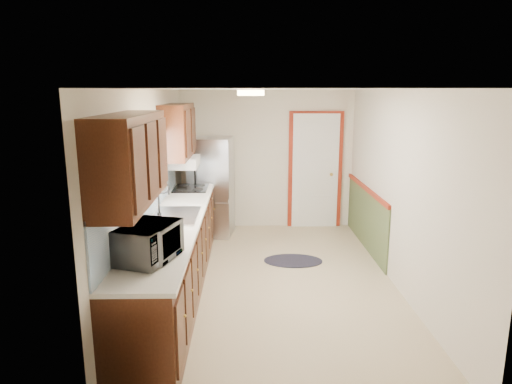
{
  "coord_description": "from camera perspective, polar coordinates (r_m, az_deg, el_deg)",
  "views": [
    {
      "loc": [
        -0.35,
        -5.39,
        2.39
      ],
      "look_at": [
        -0.24,
        0.14,
        1.15
      ],
      "focal_mm": 32.0,
      "sensor_mm": 36.0,
      "label": 1
    }
  ],
  "objects": [
    {
      "name": "ceiling_fixture",
      "position": [
        5.19,
        -0.65,
        12.31
      ],
      "size": [
        0.3,
        0.3,
        0.06
      ],
      "primitive_type": "cylinder",
      "color": "#FFD88C",
      "rests_on": "room_shell"
    },
    {
      "name": "cooktop",
      "position": [
        6.92,
        -8.14,
        0.49
      ],
      "size": [
        0.5,
        0.6,
        0.02
      ],
      "primitive_type": "cube",
      "color": "black",
      "rests_on": "kitchen_run"
    },
    {
      "name": "back_wall_trim",
      "position": [
        7.86,
        8.67,
        1.48
      ],
      "size": [
        1.12,
        2.3,
        2.08
      ],
      "color": "maroon",
      "rests_on": "ground"
    },
    {
      "name": "refrigerator",
      "position": [
        7.63,
        -5.61,
        0.67
      ],
      "size": [
        0.76,
        0.73,
        1.63
      ],
      "rotation": [
        0.0,
        0.0,
        -0.14
      ],
      "color": "#B7B7BC",
      "rests_on": "ground"
    },
    {
      "name": "rug",
      "position": [
        6.61,
        4.66,
        -8.56
      ],
      "size": [
        0.86,
        0.59,
        0.01
      ],
      "primitive_type": "ellipsoid",
      "rotation": [
        0.0,
        0.0,
        -0.06
      ],
      "color": "black",
      "rests_on": "ground"
    },
    {
      "name": "microwave",
      "position": [
        4.05,
        -13.3,
        -5.71
      ],
      "size": [
        0.48,
        0.65,
        0.39
      ],
      "primitive_type": "imported",
      "rotation": [
        0.0,
        0.0,
        1.26
      ],
      "color": "white",
      "rests_on": "kitchen_run"
    },
    {
      "name": "kitchen_run",
      "position": [
        5.41,
        -10.59,
        -4.57
      ],
      "size": [
        0.63,
        4.0,
        2.2
      ],
      "color": "#38190C",
      "rests_on": "ground"
    },
    {
      "name": "room_shell",
      "position": [
        5.53,
        2.47,
        0.2
      ],
      "size": [
        3.2,
        5.2,
        2.52
      ],
      "color": "tan",
      "rests_on": "ground"
    }
  ]
}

